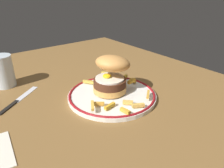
% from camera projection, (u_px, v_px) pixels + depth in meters
% --- Properties ---
extents(ground_plane, '(1.37, 1.00, 0.04)m').
position_uv_depth(ground_plane, '(105.00, 109.00, 0.66)').
color(ground_plane, brown).
extents(dinner_plate, '(0.27, 0.27, 0.02)m').
position_uv_depth(dinner_plate, '(112.00, 95.00, 0.68)').
color(dinner_plate, white).
rests_on(dinner_plate, ground_plane).
extents(burger, '(0.12, 0.13, 0.12)m').
position_uv_depth(burger, '(111.00, 73.00, 0.67)').
color(burger, '#D79B4C').
rests_on(burger, dinner_plate).
extents(fries_pile, '(0.25, 0.24, 0.03)m').
position_uv_depth(fries_pile, '(118.00, 90.00, 0.67)').
color(fries_pile, gold).
rests_on(fries_pile, dinner_plate).
extents(water_glass, '(0.07, 0.07, 0.11)m').
position_uv_depth(water_glass, '(3.00, 73.00, 0.74)').
color(water_glass, silver).
rests_on(water_glass, ground_plane).
extents(knife, '(0.12, 0.15, 0.01)m').
position_uv_depth(knife, '(16.00, 101.00, 0.66)').
color(knife, black).
rests_on(knife, ground_plane).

